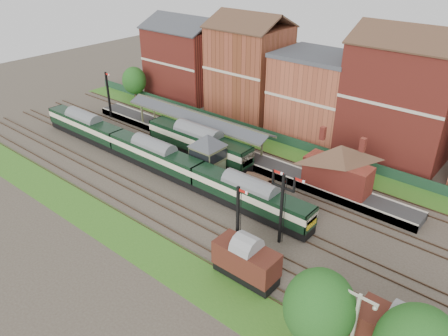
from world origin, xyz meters
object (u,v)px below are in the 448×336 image
Objects in this scene: dmu_train at (155,155)px; platform_railcar at (198,142)px; semaphore_bracket at (282,205)px; goods_van_a at (246,260)px; signal_box at (208,154)px.

platform_railcar reaches higher than dmu_train.
dmu_train is at bearing -106.65° from platform_railcar.
semaphore_bracket is at bearing -24.51° from platform_railcar.
dmu_train is at bearing 173.42° from semaphore_bracket.
goods_van_a is (20.31, -15.50, -0.25)m from platform_railcar.
signal_box is 7.47m from dmu_train.
dmu_train is at bearing 157.98° from goods_van_a.
semaphore_bracket is 21.82m from platform_railcar.
goods_van_a reaches higher than dmu_train.
semaphore_bracket reaches higher than goods_van_a.
signal_box is at bearing 141.87° from goods_van_a.
dmu_train is 7.80× the size of goods_van_a.
goods_van_a is at bearing -85.00° from semaphore_bracket.
signal_box is at bearing -34.64° from platform_railcar.
signal_box is at bearing 159.08° from semaphore_bracket.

